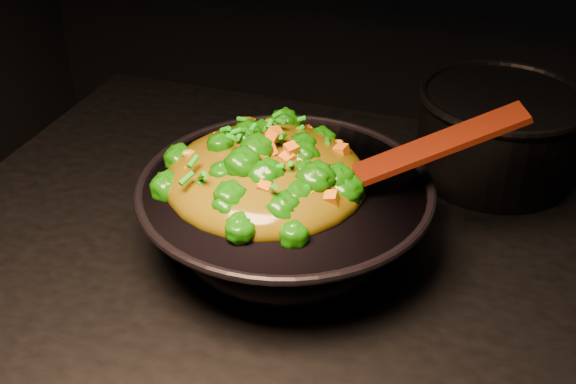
% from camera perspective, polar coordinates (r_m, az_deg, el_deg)
% --- Properties ---
extents(wok, '(0.44, 0.44, 0.10)m').
position_cam_1_polar(wok, '(0.90, -0.21, -2.15)').
color(wok, black).
rests_on(wok, stovetop).
extents(stir_fry, '(0.31, 0.31, 0.09)m').
position_cam_1_polar(stir_fry, '(0.85, -1.76, 3.27)').
color(stir_fry, '#135A06').
rests_on(stir_fry, wok).
extents(spatula, '(0.26, 0.15, 0.11)m').
position_cam_1_polar(spatula, '(0.85, 9.40, 2.77)').
color(spatula, '#3B0F05').
rests_on(spatula, wok).
extents(back_pot, '(0.30, 0.30, 0.13)m').
position_cam_1_polar(back_pot, '(1.09, 16.23, 4.48)').
color(back_pot, black).
rests_on(back_pot, stovetop).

